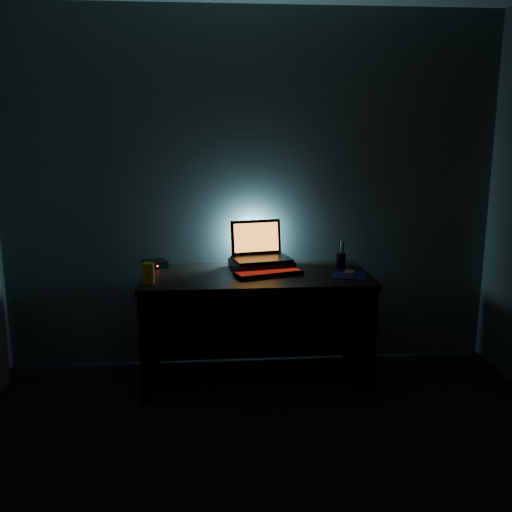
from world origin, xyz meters
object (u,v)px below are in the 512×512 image
Objects in this scene: mouse at (349,273)px; pen_cup at (341,260)px; juice_glass at (148,273)px; router at (155,264)px; laptop at (259,250)px; keyboard at (269,273)px.

pen_cup is at bearing 106.99° from mouse.
mouse is 1.29m from juice_glass.
router is at bearing 90.00° from juice_glass.
router is (-0.72, 0.04, -0.09)m from laptop.
router is at bearing 142.03° from keyboard.
keyboard is (0.04, -0.23, -0.11)m from laptop.
juice_glass is 0.43m from router.
laptop reaches higher than pen_cup.
router is at bearing 176.07° from pen_cup.
keyboard is at bearing 11.38° from juice_glass.
juice_glass is (-0.76, -0.15, 0.05)m from keyboard.
pen_cup reaches higher than mouse.
juice_glass is at bearing -163.87° from laptop.
router is (-0.76, 0.27, 0.01)m from keyboard.
laptop is 0.26m from keyboard.
pen_cup is 1.33m from juice_glass.
pen_cup is at bearing 14.64° from juice_glass.
router is (-1.28, 0.33, 0.01)m from mouse.
laptop is 0.73m from router.
laptop is 0.57m from pen_cup.
juice_glass is at bearing -165.36° from pen_cup.
juice_glass is at bearing -110.88° from router.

